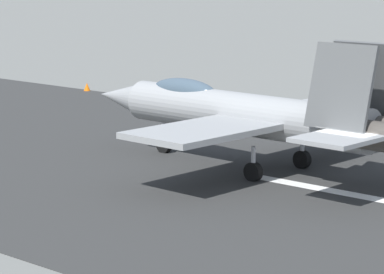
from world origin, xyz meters
The scene contains 5 objects.
ground_plane centered at (0.00, 0.00, 0.00)m, with size 400.00×400.00×0.00m, color slate.
runway_strip centered at (-0.02, 0.00, 0.01)m, with size 240.00×26.00×0.02m.
fighter_jet centered at (5.68, -0.97, 2.36)m, with size 16.46×13.16×5.55m.
marker_cone_mid centered at (9.09, -12.71, 0.28)m, with size 0.44×0.44×0.55m, color orange.
marker_cone_far centered at (28.51, -12.71, 0.28)m, with size 0.44×0.44×0.55m, color orange.
Camera 1 is at (-18.29, 29.36, 8.52)m, focal length 88.75 mm.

